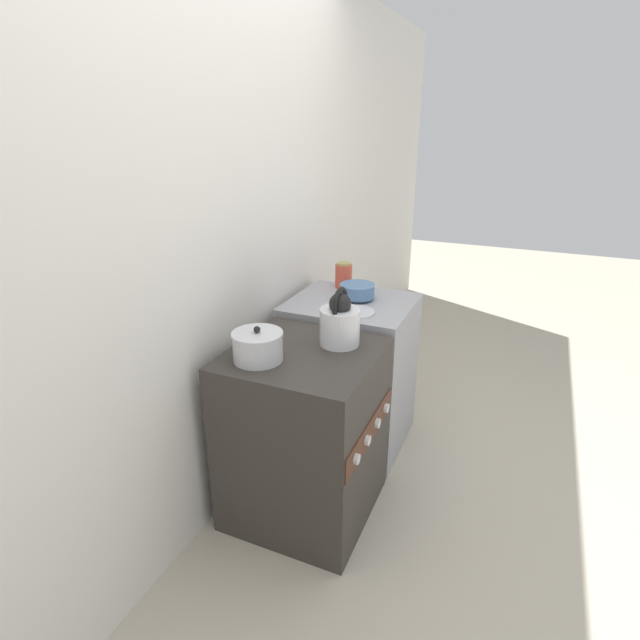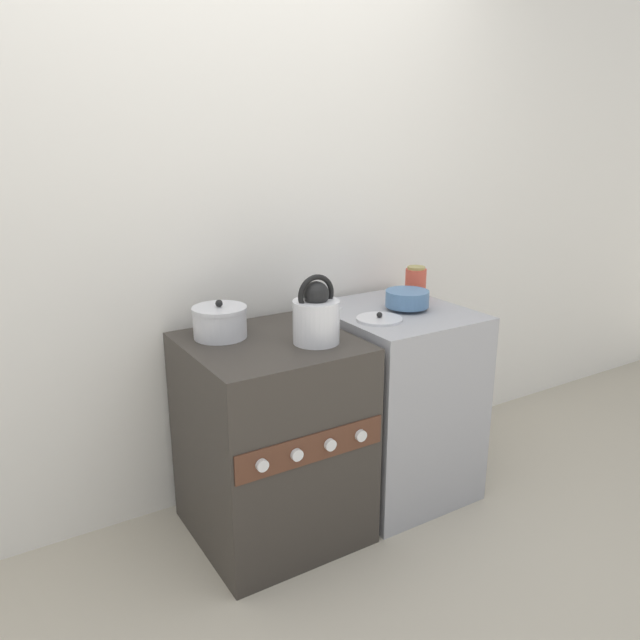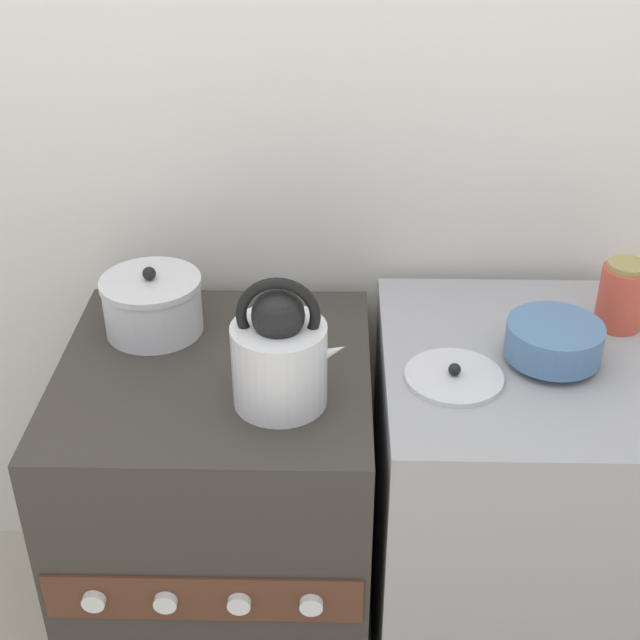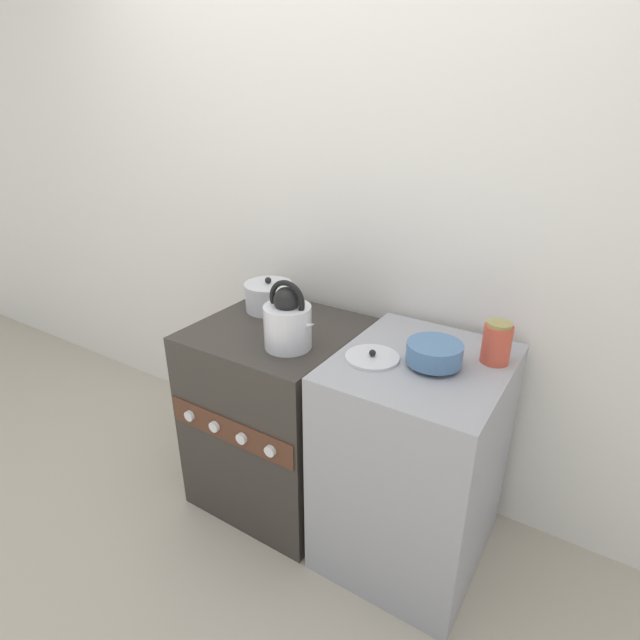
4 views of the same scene
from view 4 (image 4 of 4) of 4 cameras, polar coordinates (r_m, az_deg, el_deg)
ground_plane at (r=2.32m, az=-9.26°, el=-22.60°), size 12.00×12.00×0.00m
wall_back at (r=2.21m, az=1.00°, el=12.95°), size 7.00×0.06×2.50m
stove at (r=2.23m, az=-4.66°, el=-10.53°), size 0.63×0.64×0.82m
counter at (r=1.99m, az=10.63°, el=-15.42°), size 0.57×0.64×0.85m
kettle at (r=1.82m, az=-3.70°, el=-0.16°), size 0.22×0.18×0.26m
cooking_pot at (r=2.18m, az=-5.87°, el=2.70°), size 0.21×0.21×0.15m
enamel_bowl at (r=1.70m, az=12.92°, el=-3.73°), size 0.19×0.19×0.08m
storage_jar at (r=1.78m, az=19.55°, el=-2.47°), size 0.10×0.10×0.15m
loose_pot_lid at (r=1.74m, az=5.99°, el=-4.24°), size 0.19×0.19×0.03m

